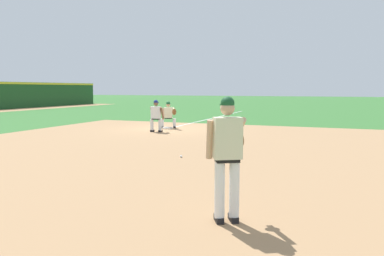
# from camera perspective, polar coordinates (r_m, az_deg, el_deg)

# --- Properties ---
(ground_plane) EXTENTS (160.00, 160.00, 0.00)m
(ground_plane) POSITION_cam_1_polar(r_m,az_deg,el_deg) (18.28, -3.75, -0.15)
(ground_plane) COLOR #336B2D
(infield_dirt_patch) EXTENTS (18.00, 18.00, 0.01)m
(infield_dirt_patch) POSITION_cam_1_polar(r_m,az_deg,el_deg) (11.91, -1.65, -3.46)
(infield_dirt_patch) COLOR #A87F56
(infield_dirt_patch) RESTS_ON ground
(foul_line_stripe) EXTENTS (15.22, 0.10, 0.00)m
(foul_line_stripe) POSITION_cam_1_polar(r_m,az_deg,el_deg) (25.35, 3.54, 1.61)
(foul_line_stripe) COLOR white
(foul_line_stripe) RESTS_ON ground
(first_base_bag) EXTENTS (0.38, 0.38, 0.09)m
(first_base_bag) POSITION_cam_1_polar(r_m,az_deg,el_deg) (18.28, -3.75, -0.01)
(first_base_bag) COLOR white
(first_base_bag) RESTS_ON ground
(baseball) EXTENTS (0.07, 0.07, 0.07)m
(baseball) POSITION_cam_1_polar(r_m,az_deg,el_deg) (10.72, -1.68, -4.35)
(baseball) COLOR white
(baseball) RESTS_ON ground
(pitcher) EXTENTS (0.84, 0.58, 1.86)m
(pitcher) POSITION_cam_1_polar(r_m,az_deg,el_deg) (5.49, 5.48, -3.57)
(pitcher) COLOR black
(pitcher) RESTS_ON ground
(first_baseman) EXTENTS (0.83, 1.02, 1.34)m
(first_baseman) POSITION_cam_1_polar(r_m,az_deg,el_deg) (18.52, -3.57, 2.20)
(first_baseman) COLOR black
(first_baseman) RESTS_ON ground
(baserunner) EXTENTS (0.45, 0.60, 1.46)m
(baserunner) POSITION_cam_1_polar(r_m,az_deg,el_deg) (16.99, -5.51, 2.05)
(baserunner) COLOR black
(baserunner) RESTS_ON ground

